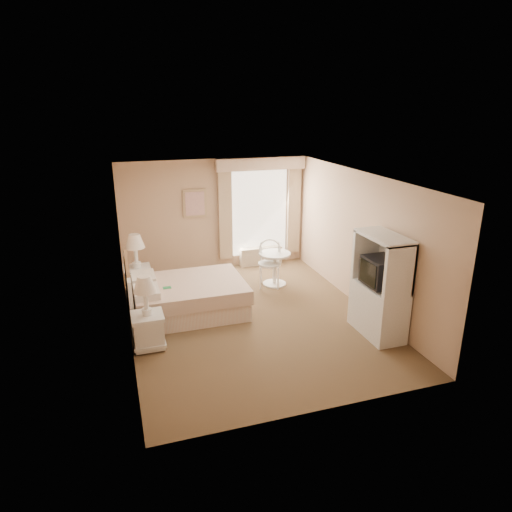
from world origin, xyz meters
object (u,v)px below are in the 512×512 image
object	(u,v)px
nightstand_far	(138,273)
armoire	(380,294)
nightstand_near	(148,322)
bed	(183,296)
cafe_chair	(270,259)
round_table	(275,263)

from	to	relation	value
nightstand_far	armoire	xyz separation A→B (m)	(3.65, -2.81, 0.24)
nightstand_near	bed	bearing A→B (deg)	56.25
cafe_chair	armoire	size ratio (longest dim) A/B	0.57
nightstand_near	round_table	world-z (taller)	nightstand_near
nightstand_far	cafe_chair	xyz separation A→B (m)	(2.66, -0.26, 0.09)
nightstand_far	nightstand_near	bearing A→B (deg)	-90.00
nightstand_near	nightstand_far	size ratio (longest dim) A/B	0.94
nightstand_far	armoire	world-z (taller)	armoire
round_table	armoire	distance (m)	2.70
nightstand_near	cafe_chair	bearing A→B (deg)	34.92
nightstand_near	armoire	size ratio (longest dim) A/B	0.69
bed	cafe_chair	xyz separation A→B (m)	(1.95, 0.79, 0.23)
bed	armoire	world-z (taller)	armoire
nightstand_far	round_table	distance (m)	2.78
bed	cafe_chair	world-z (taller)	bed
nightstand_near	nightstand_far	distance (m)	2.12
round_table	cafe_chair	bearing A→B (deg)	176.21
round_table	cafe_chair	distance (m)	0.15
round_table	cafe_chair	world-z (taller)	cafe_chair
nightstand_near	cafe_chair	world-z (taller)	nightstand_near
round_table	nightstand_far	bearing A→B (deg)	174.47
nightstand_far	armoire	bearing A→B (deg)	-37.54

